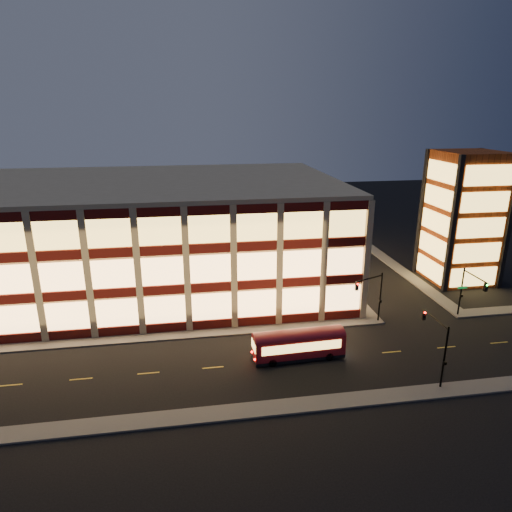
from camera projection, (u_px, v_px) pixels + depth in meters
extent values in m
plane|color=black|center=(171.00, 340.00, 48.25)|extent=(200.00, 200.00, 0.00)
cube|color=#514F4C|center=(143.00, 338.00, 48.71)|extent=(54.00, 2.00, 0.15)
cube|color=#514F4C|center=(330.00, 273.00, 67.68)|extent=(2.00, 30.00, 0.15)
cube|color=#514F4C|center=(506.00, 310.00, 55.26)|extent=(14.00, 2.00, 0.15)
cube|color=#514F4C|center=(399.00, 269.00, 69.35)|extent=(2.00, 30.00, 0.15)
cube|color=#514F4C|center=(169.00, 419.00, 36.04)|extent=(100.00, 2.00, 0.15)
cube|color=tan|center=(148.00, 236.00, 61.57)|extent=(50.00, 30.00, 14.00)
cube|color=tan|center=(143.00, 182.00, 59.31)|extent=(50.40, 30.40, 0.50)
cube|color=#470C0A|center=(143.00, 329.00, 49.36)|extent=(50.10, 0.25, 1.00)
cube|color=#FFBA6B|center=(142.00, 311.00, 48.72)|extent=(49.00, 0.20, 3.00)
cube|color=#470C0A|center=(324.00, 270.00, 67.37)|extent=(0.25, 30.10, 1.00)
cube|color=#FFBA6B|center=(325.00, 256.00, 66.71)|extent=(0.20, 29.00, 3.00)
cube|color=#470C0A|center=(140.00, 291.00, 47.99)|extent=(50.10, 0.25, 1.00)
cube|color=#FFBA6B|center=(138.00, 273.00, 47.36)|extent=(49.00, 0.20, 3.00)
cube|color=#470C0A|center=(326.00, 241.00, 66.00)|extent=(0.25, 30.10, 1.00)
cube|color=#FFBA6B|center=(326.00, 227.00, 65.34)|extent=(0.20, 29.00, 3.00)
cube|color=#470C0A|center=(136.00, 252.00, 46.62)|extent=(50.10, 0.25, 1.00)
cube|color=#FFBA6B|center=(135.00, 232.00, 45.99)|extent=(49.00, 0.20, 3.00)
cube|color=#470C0A|center=(327.00, 211.00, 64.63)|extent=(0.25, 30.10, 1.00)
cube|color=#FFBA6B|center=(328.00, 197.00, 63.97)|extent=(0.20, 29.00, 3.00)
cube|color=#8C3814|center=(463.00, 218.00, 62.80)|extent=(8.00, 8.00, 18.00)
cube|color=black|center=(453.00, 226.00, 58.44)|extent=(0.60, 0.60, 18.00)
cube|color=black|center=(509.00, 224.00, 59.66)|extent=(0.60, 0.60, 18.00)
cube|color=black|center=(422.00, 212.00, 65.94)|extent=(0.60, 0.60, 18.00)
cube|color=black|center=(472.00, 211.00, 67.16)|extent=(0.60, 0.60, 18.00)
cube|color=#EEBA53|center=(473.00, 277.00, 61.21)|extent=(6.60, 0.16, 2.60)
cube|color=#EEBA53|center=(429.00, 269.00, 64.42)|extent=(0.16, 6.60, 2.60)
cube|color=#EEBA53|center=(477.00, 253.00, 60.16)|extent=(6.60, 0.16, 2.60)
cube|color=#EEBA53|center=(432.00, 246.00, 63.36)|extent=(0.16, 6.60, 2.60)
cube|color=#EEBA53|center=(481.00, 228.00, 59.10)|extent=(6.60, 0.16, 2.60)
cube|color=#EEBA53|center=(435.00, 222.00, 62.30)|extent=(0.16, 6.60, 2.60)
cube|color=#EEBA53|center=(485.00, 202.00, 58.04)|extent=(6.60, 0.16, 2.60)
cube|color=#EEBA53|center=(438.00, 197.00, 61.25)|extent=(0.16, 6.60, 2.60)
cube|color=#EEBA53|center=(489.00, 175.00, 56.98)|extent=(6.60, 0.16, 2.60)
cube|color=#EEBA53|center=(442.00, 172.00, 60.19)|extent=(0.16, 6.60, 2.60)
cylinder|color=black|center=(380.00, 297.00, 51.65)|extent=(0.18, 0.18, 6.00)
cylinder|color=black|center=(370.00, 278.00, 49.84)|extent=(3.56, 1.63, 0.14)
cube|color=black|center=(357.00, 286.00, 49.02)|extent=(0.32, 0.32, 0.95)
sphere|color=#FF0C05|center=(358.00, 284.00, 48.76)|extent=(0.20, 0.20, 0.20)
cube|color=black|center=(380.00, 301.00, 51.59)|extent=(0.25, 0.18, 0.28)
cylinder|color=black|center=(461.00, 292.00, 53.17)|extent=(0.18, 0.18, 6.00)
cylinder|color=black|center=(475.00, 276.00, 50.45)|extent=(0.14, 4.00, 0.14)
cube|color=black|center=(486.00, 287.00, 48.73)|extent=(0.32, 0.32, 0.95)
sphere|color=#0CFF26|center=(487.00, 285.00, 48.47)|extent=(0.20, 0.20, 0.20)
cube|color=black|center=(462.00, 296.00, 53.11)|extent=(0.25, 0.18, 0.28)
cube|color=#0C7226|center=(462.00, 288.00, 52.84)|extent=(1.20, 0.06, 0.28)
cylinder|color=black|center=(444.00, 358.00, 39.17)|extent=(0.18, 0.18, 6.00)
cylinder|color=black|center=(436.00, 319.00, 40.21)|extent=(0.14, 4.00, 0.14)
cube|color=black|center=(424.00, 315.00, 42.24)|extent=(0.32, 0.32, 0.95)
sphere|color=#FF0C05|center=(425.00, 313.00, 41.98)|extent=(0.20, 0.20, 0.20)
cube|color=black|center=(445.00, 363.00, 39.11)|extent=(0.25, 0.18, 0.28)
cube|color=maroon|center=(299.00, 344.00, 44.42)|extent=(9.01, 2.62, 2.05)
cube|color=black|center=(298.00, 355.00, 44.79)|extent=(9.01, 2.62, 0.31)
cylinder|color=black|center=(272.00, 363.00, 43.30)|extent=(0.81, 0.30, 0.80)
cylinder|color=black|center=(268.00, 352.00, 45.13)|extent=(0.81, 0.30, 0.80)
cylinder|color=black|center=(329.00, 356.00, 44.40)|extent=(0.81, 0.30, 0.80)
cylinder|color=black|center=(322.00, 347.00, 46.23)|extent=(0.81, 0.30, 0.80)
cube|color=#EEBA53|center=(302.00, 348.00, 43.27)|extent=(7.84, 0.40, 0.89)
cube|color=#EEBA53|center=(295.00, 336.00, 45.40)|extent=(7.84, 0.40, 0.89)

